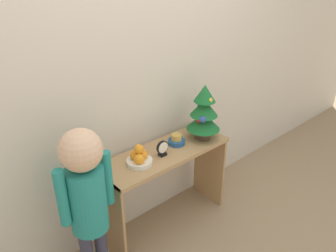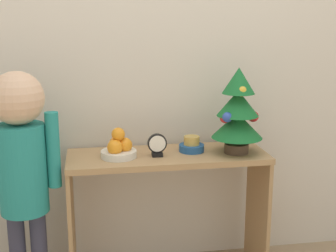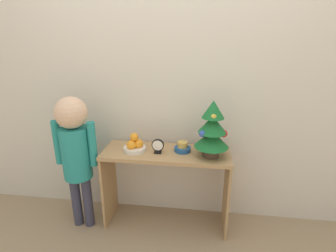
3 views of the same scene
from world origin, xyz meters
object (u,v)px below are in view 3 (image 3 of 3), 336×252
(fruit_bowl, at_px, (135,145))
(desk_clock, at_px, (158,146))
(singing_bowl, at_px, (182,148))
(mini_tree, at_px, (212,129))
(child_figure, at_px, (75,147))

(fruit_bowl, bearing_deg, desk_clock, -6.14)
(fruit_bowl, xyz_separation_m, desk_clock, (0.19, -0.02, 0.01))
(singing_bowl, height_order, desk_clock, desk_clock)
(mini_tree, relative_size, child_figure, 0.39)
(fruit_bowl, bearing_deg, singing_bowl, 5.81)
(singing_bowl, bearing_deg, mini_tree, -16.09)
(singing_bowl, xyz_separation_m, desk_clock, (-0.19, -0.06, 0.03))
(desk_clock, distance_m, child_figure, 0.65)
(mini_tree, distance_m, desk_clock, 0.44)
(desk_clock, relative_size, child_figure, 0.10)
(mini_tree, xyz_separation_m, fruit_bowl, (-0.60, 0.03, -0.17))
(fruit_bowl, height_order, desk_clock, fruit_bowl)
(fruit_bowl, relative_size, child_figure, 0.16)
(fruit_bowl, height_order, child_figure, child_figure)
(desk_clock, bearing_deg, fruit_bowl, 173.86)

